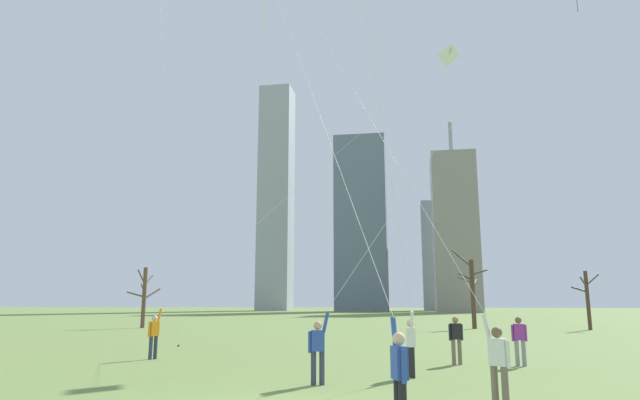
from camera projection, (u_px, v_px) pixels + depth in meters
kite_flyer_midfield_left_yellow at (344, 206)px, 12.19m from camera, size 5.91×12.33×17.00m
kite_flyer_foreground_left_green at (395, 231)px, 14.32m from camera, size 2.07×9.01×15.18m
kite_flyer_midfield_center_teal at (422, 224)px, 12.66m from camera, size 6.93×5.37×15.22m
kite_flyer_foreground_right_white at (239, 253)px, 22.67m from camera, size 13.07×10.86×16.88m
kite_flyer_midfield_right_purple at (382, 247)px, 14.80m from camera, size 9.03×2.76×14.27m
bystander_strolling_midfield at (519, 338)px, 18.19m from camera, size 0.51×0.22×1.62m
bystander_far_off_by_trees at (456, 338)px, 18.63m from camera, size 0.49×0.29×1.62m
bare_tree_leftmost at (144, 295)px, 44.99m from camera, size 1.99×2.66×4.98m
bare_tree_center at (472, 290)px, 43.71m from camera, size 2.78×3.08×6.45m
bare_tree_far_right_edge at (587, 298)px, 41.83m from camera, size 1.66×2.27×4.51m
skyline_wide_slab at (455, 232)px, 112.97m from camera, size 9.04×10.67×40.72m
skyline_mid_tower_left at (276, 196)px, 138.91m from camera, size 8.12×7.48×58.12m
skyline_short_annex at (361, 222)px, 125.67m from camera, size 11.95×7.39×40.89m
skyline_tall_tower at (435, 256)px, 134.17m from camera, size 6.39×7.97×26.89m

